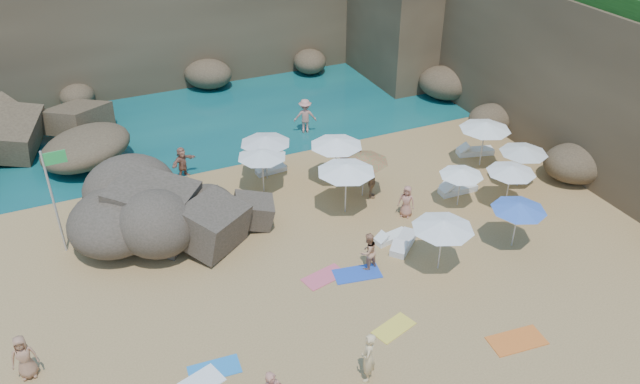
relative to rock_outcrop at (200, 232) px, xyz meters
name	(u,v)px	position (x,y,z in m)	size (l,w,h in m)	color
ground	(304,286)	(2.67, -5.09, 0.00)	(120.00, 120.00, 0.00)	tan
seawater	(150,48)	(2.67, 24.91, 0.00)	(120.00, 120.00, 0.00)	#0C4751
cliff_back	(186,8)	(4.67, 19.91, 4.00)	(44.00, 8.00, 8.00)	brown
cliff_right	(565,51)	(21.67, 2.91, 4.00)	(8.00, 30.00, 8.00)	brown
cliff_corner	(418,2)	(19.67, 14.91, 4.00)	(10.00, 12.00, 8.00)	brown
rock_outcrop	(200,232)	(0.00, 0.00, 0.00)	(6.86, 5.15, 2.74)	brown
flag_pole	(54,189)	(-5.19, 0.95, 2.93)	(0.90, 0.09, 4.59)	silver
parasol_0	(336,142)	(7.06, 1.39, 2.17)	(2.50, 2.50, 2.37)	silver
parasol_1	(265,140)	(4.15, 3.08, 2.11)	(2.43, 2.43, 2.29)	silver
parasol_2	(346,168)	(6.35, -1.10, 2.24)	(2.58, 2.58, 2.44)	silver
parasol_3	(485,126)	(14.42, -0.06, 2.20)	(2.53, 2.53, 2.39)	silver
parasol_4	(511,169)	(13.21, -3.61, 1.89)	(2.17, 2.17, 2.05)	silver
parasol_5	(262,153)	(3.62, 2.07, 1.99)	(2.29, 2.29, 2.17)	silver
parasol_6	(364,158)	(7.67, -0.22, 1.98)	(2.28, 2.28, 2.15)	silver
parasol_7	(524,150)	(14.87, -2.43, 1.94)	(2.23, 2.23, 2.11)	silver
parasol_9	(443,224)	(7.91, -6.22, 2.09)	(2.40, 2.40, 2.27)	silver
parasol_10	(519,206)	(11.52, -6.19, 1.93)	(2.22, 2.22, 2.10)	silver
parasol_11	(462,172)	(11.25, -2.69, 1.71)	(1.97, 1.97, 1.86)	silver
lounger_0	(271,170)	(4.53, 3.56, 0.12)	(1.54, 0.51, 0.24)	silver
lounger_1	(458,189)	(11.90, -1.77, 0.14)	(1.84, 0.61, 0.29)	silver
lounger_2	(456,185)	(12.06, -1.43, 0.13)	(1.65, 0.55, 0.26)	white
lounger_3	(391,237)	(7.18, -3.82, 0.12)	(1.54, 0.51, 0.24)	white
lounger_4	(475,151)	(14.91, 1.01, 0.15)	(1.89, 0.63, 0.29)	white
lounger_5	(404,243)	(7.43, -4.39, 0.14)	(1.86, 0.62, 0.29)	silver
towel_0	(214,369)	(-1.56, -7.69, 0.01)	(1.66, 0.83, 0.03)	#267ECB
towel_8	(357,274)	(4.84, -5.25, 0.02)	(1.83, 0.91, 0.03)	blue
towel_9	(324,277)	(3.59, -4.90, 0.01)	(1.68, 0.84, 0.03)	#DF5669
towel_10	(517,341)	(8.19, -10.64, 0.02)	(1.93, 0.97, 0.03)	orange
towel_12	(394,328)	(4.67, -8.41, 0.01)	(1.53, 0.76, 0.03)	yellow
person_stand_1	(368,251)	(5.38, -5.07, 0.81)	(0.78, 0.61, 1.61)	tan
person_stand_2	(305,116)	(7.83, 7.00, 0.97)	(1.26, 0.52, 1.95)	tan
person_stand_3	(372,183)	(7.98, -0.51, 0.76)	(0.89, 0.37, 1.52)	#99704C
person_stand_4	(407,201)	(8.64, -2.49, 0.75)	(0.73, 0.40, 1.50)	#B77660
person_stand_5	(182,162)	(0.49, 4.92, 0.79)	(1.46, 0.42, 1.57)	#AB6E55
person_stand_6	(368,357)	(2.79, -9.98, 0.91)	(0.66, 0.44, 1.82)	#EBC485
person_lie_2	(29,371)	(-6.99, -5.54, 0.22)	(0.79, 1.62, 0.43)	#A67253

